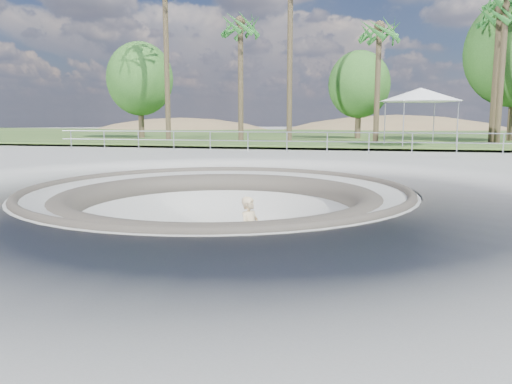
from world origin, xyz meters
TOP-DOWN VIEW (x-y plane):
  - ground at (0.00, 0.00)m, footprint 180.00×180.00m
  - skate_bowl at (0.00, 0.00)m, footprint 14.00×14.00m
  - grass_strip at (0.00, 34.00)m, footprint 180.00×36.00m
  - distant_hills at (3.78, 57.17)m, footprint 103.20×45.00m
  - safety_railing at (0.00, 12.00)m, footprint 25.00×0.06m
  - skateboard at (1.10, -0.99)m, footprint 0.89×0.26m
  - skater at (1.10, -0.99)m, footprint 0.65×0.77m
  - canopy_white at (6.88, 18.00)m, footprint 6.27×6.27m
  - palm_b at (-4.56, 20.76)m, footprint 2.60×2.60m
  - palm_d at (4.49, 21.37)m, footprint 2.60×2.60m
  - palm_e at (11.96, 21.50)m, footprint 2.60×2.60m
  - palm_f at (11.75, 22.06)m, footprint 2.60×2.60m
  - bushy_tree_left at (-13.49, 24.11)m, footprint 5.21×4.73m
  - bushy_tree_mid at (3.23, 26.70)m, footprint 4.66×4.24m

SIDE VIEW (x-z plane):
  - distant_hills at x=3.78m, z-range -21.32..7.28m
  - skate_bowl at x=0.00m, z-range -3.88..0.22m
  - skateboard at x=1.10m, z-range -1.87..-1.78m
  - skater at x=1.10m, z-range -1.81..0.00m
  - ground at x=0.00m, z-range 0.00..0.00m
  - grass_strip at x=0.00m, z-range 0.16..0.28m
  - safety_railing at x=0.00m, z-range 0.18..1.20m
  - canopy_white at x=6.88m, z-range 1.52..4.83m
  - bushy_tree_mid at x=3.23m, z-range 0.97..7.70m
  - bushy_tree_left at x=-13.49m, z-range 1.07..8.58m
  - palm_d at x=4.49m, z-range 3.08..11.38m
  - palm_b at x=-4.56m, z-range 3.33..12.19m
  - palm_f at x=11.75m, z-range 3.42..12.50m
  - palm_e at x=11.96m, z-range 3.82..13.83m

